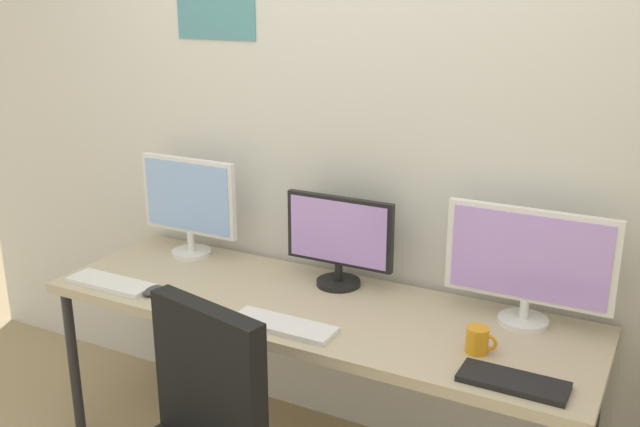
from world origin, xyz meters
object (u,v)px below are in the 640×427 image
at_px(monitor_right, 529,262).
at_px(keyboard_left, 111,283).
at_px(computer_mouse, 153,291).
at_px(monitor_center, 339,238).
at_px(keyboard_right, 513,382).
at_px(monitor_left, 189,202).
at_px(coffee_mug, 478,340).
at_px(keyboard_center, 283,325).
at_px(desk, 314,316).

xyz_separation_m(monitor_right, keyboard_left, (-1.56, -0.44, -0.23)).
distance_m(monitor_right, computer_mouse, 1.43).
bearing_deg(monitor_center, monitor_right, 0.01).
bearing_deg(keyboard_right, keyboard_left, 180.00).
bearing_deg(monitor_left, monitor_right, 0.00).
relative_size(monitor_center, computer_mouse, 4.78).
distance_m(keyboard_right, computer_mouse, 1.42).
xyz_separation_m(monitor_right, keyboard_right, (0.07, -0.44, -0.23)).
distance_m(monitor_left, monitor_right, 1.49).
height_order(keyboard_left, coffee_mug, coffee_mug).
relative_size(monitor_right, keyboard_center, 1.53).
relative_size(desk, monitor_right, 3.58).
height_order(desk, keyboard_right, keyboard_right).
xyz_separation_m(monitor_right, computer_mouse, (-1.35, -0.43, -0.22)).
relative_size(desk, computer_mouse, 22.21).
distance_m(monitor_left, keyboard_center, 0.90).
xyz_separation_m(keyboard_left, coffee_mug, (1.48, 0.15, 0.04)).
height_order(keyboard_center, computer_mouse, computer_mouse).
relative_size(monitor_center, keyboard_center, 1.18).
relative_size(monitor_right, keyboard_left, 1.58).
relative_size(monitor_left, keyboard_center, 1.24).
relative_size(keyboard_right, computer_mouse, 3.43).
distance_m(monitor_center, keyboard_left, 0.95).
bearing_deg(keyboard_center, monitor_center, 90.00).
xyz_separation_m(desk, monitor_center, (0.00, 0.21, 0.25)).
bearing_deg(keyboard_left, desk, 15.74).
bearing_deg(desk, monitor_left, 164.12).
bearing_deg(monitor_left, computer_mouse, -71.69).
bearing_deg(desk, monitor_right, 15.88).
distance_m(monitor_left, coffee_mug, 1.45).
relative_size(monitor_center, keyboard_left, 1.22).
bearing_deg(keyboard_right, desk, 164.26).
distance_m(monitor_right, keyboard_right, 0.50).
bearing_deg(monitor_center, keyboard_right, -28.45).
distance_m(monitor_left, computer_mouse, 0.51).
xyz_separation_m(monitor_left, keyboard_left, (-0.07, -0.44, -0.24)).
distance_m(monitor_right, keyboard_center, 0.90).
distance_m(monitor_left, monitor_center, 0.75).
distance_m(monitor_center, coffee_mug, 0.74).
distance_m(keyboard_center, keyboard_right, 0.82).
bearing_deg(monitor_right, desk, -164.12).
xyz_separation_m(monitor_center, computer_mouse, (-0.60, -0.43, -0.19)).
bearing_deg(monitor_left, desk, -15.88).
xyz_separation_m(desk, keyboard_left, (-0.82, -0.23, 0.06)).
xyz_separation_m(monitor_left, computer_mouse, (0.14, -0.43, -0.23)).
distance_m(keyboard_right, coffee_mug, 0.22).
xyz_separation_m(monitor_center, keyboard_center, (0.00, -0.44, -0.19)).
distance_m(computer_mouse, coffee_mug, 1.27).
relative_size(keyboard_center, coffee_mug, 3.67).
distance_m(monitor_center, keyboard_center, 0.48).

